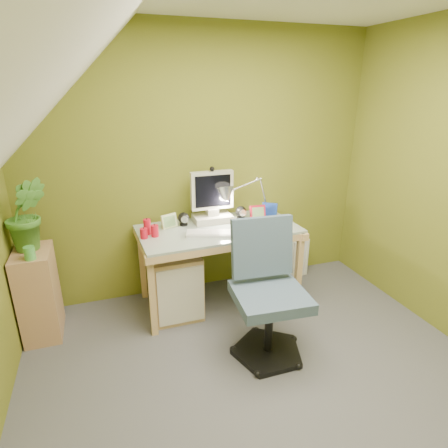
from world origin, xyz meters
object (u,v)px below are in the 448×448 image
object	(u,v)px
desk	(219,266)
desk_lamp	(259,188)
side_ledge	(39,293)
task_chair	(270,294)
radiator	(287,257)
monitor	(212,194)
potted_plant	(27,214)

from	to	relation	value
desk	desk_lamp	distance (m)	0.80
desk	side_ledge	world-z (taller)	desk
task_chair	radiator	distance (m)	1.34
monitor	task_chair	bearing A→B (deg)	-82.86
desk_lamp	side_ledge	world-z (taller)	desk_lamp
radiator	desk_lamp	bearing A→B (deg)	-167.76
task_chair	radiator	world-z (taller)	task_chair
monitor	task_chair	xyz separation A→B (m)	(0.12, -0.99, -0.48)
side_ledge	task_chair	bearing A→B (deg)	-27.15
desk	task_chair	bearing A→B (deg)	-84.21
desk	radiator	size ratio (longest dim) A/B	3.35
potted_plant	radiator	size ratio (longest dim) A/B	1.36
side_ledge	task_chair	distance (m)	1.80
potted_plant	side_ledge	bearing A→B (deg)	-104.15
desk_lamp	desk	bearing A→B (deg)	-165.39
side_ledge	potted_plant	size ratio (longest dim) A/B	1.30
desk	radiator	distance (m)	0.90
side_ledge	potted_plant	bearing A→B (deg)	75.85
desk	task_chair	xyz separation A→B (m)	(0.12, -0.81, 0.14)
desk	desk_lamp	size ratio (longest dim) A/B	2.48
monitor	task_chair	world-z (taller)	monitor
desk	task_chair	size ratio (longest dim) A/B	1.34
desk_lamp	monitor	bearing A→B (deg)	172.81
monitor	desk_lamp	bearing A→B (deg)	0.34
monitor	side_ledge	distance (m)	1.62
monitor	side_ledge	size ratio (longest dim) A/B	0.72
task_chair	monitor	bearing A→B (deg)	101.21
monitor	task_chair	size ratio (longest dim) A/B	0.51
potted_plant	task_chair	world-z (taller)	potted_plant
potted_plant	radiator	world-z (taller)	potted_plant
side_ledge	potted_plant	xyz separation A→B (m)	(0.01, 0.05, 0.64)
monitor	potted_plant	bearing A→B (deg)	-174.83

